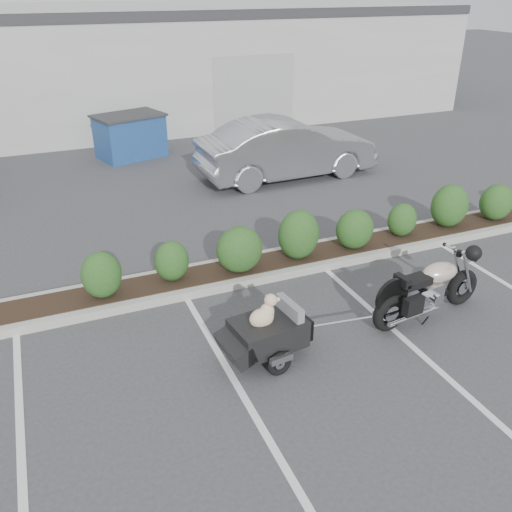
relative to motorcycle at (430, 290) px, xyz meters
name	(u,v)px	position (x,y,z in m)	size (l,w,h in m)	color
ground	(314,334)	(-1.89, 0.26, -0.50)	(90.00, 90.00, 0.00)	#38383A
planter_kerb	(306,258)	(-0.89, 2.46, -0.43)	(12.00, 1.00, 0.15)	#9E9E93
building	(112,61)	(-1.89, 17.26, 1.50)	(26.00, 10.00, 4.00)	#9EA099
motorcycle	(430,290)	(0.00, 0.00, 0.00)	(2.19, 0.81, 1.26)	black
pet_trailer	(267,332)	(-2.79, 0.02, -0.06)	(1.76, 0.99, 1.04)	black
sedan	(287,149)	(0.95, 7.17, 0.29)	(1.68, 4.83, 1.59)	#A3A4AA
dumpster	(130,136)	(-2.59, 10.74, 0.15)	(2.26, 1.84, 1.29)	navy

